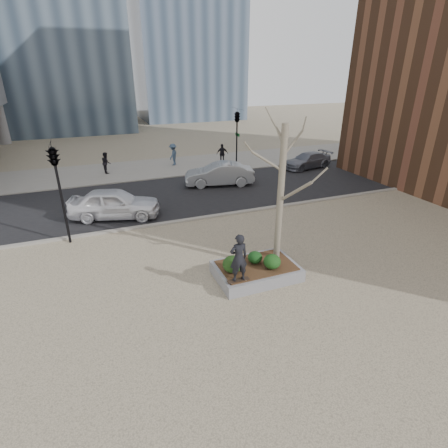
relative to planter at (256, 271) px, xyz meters
name	(u,v)px	position (x,y,z in m)	size (l,w,h in m)	color
ground	(231,282)	(-1.00, 0.00, -0.23)	(120.00, 120.00, 0.00)	tan
street	(168,197)	(-1.00, 10.00, -0.21)	(60.00, 8.00, 0.02)	black
far_sidewalk	(148,169)	(-1.00, 17.00, -0.21)	(60.00, 6.00, 0.02)	gray
planter	(256,271)	(0.00, 0.00, 0.00)	(3.00, 2.00, 0.45)	gray
planter_mulch	(256,265)	(0.00, 0.00, 0.25)	(2.70, 1.70, 0.04)	#382314
sycamore_tree	(282,173)	(1.00, 0.30, 3.56)	(2.80, 2.80, 6.60)	gray
shrub_left	(233,264)	(-1.00, -0.11, 0.57)	(0.72, 0.72, 0.61)	black
shrub_middle	(255,257)	(0.01, 0.17, 0.49)	(0.54, 0.54, 0.46)	#113714
shrub_right	(272,262)	(0.42, -0.40, 0.53)	(0.63, 0.63, 0.53)	#143711
skateboard	(238,281)	(-1.05, -0.71, 0.26)	(0.78, 0.20, 0.07)	black
skateboarder	(239,258)	(-1.05, -0.71, 1.16)	(0.63, 0.41, 1.71)	black
police_car	(115,203)	(-4.28, 7.78, 0.57)	(1.82, 4.54, 1.55)	white
car_silver	(219,174)	(2.72, 11.04, 0.54)	(1.57, 4.50, 1.48)	gray
car_third	(307,160)	(10.68, 12.65, 0.39)	(1.66, 4.08, 1.18)	slate
pedestrian_a	(106,163)	(-4.01, 16.83, 0.57)	(0.75, 0.59, 1.55)	black
pedestrian_b	(173,154)	(1.18, 17.38, 0.65)	(1.10, 0.63, 1.70)	#374C64
pedestrian_c	(222,154)	(5.03, 16.43, 0.59)	(0.93, 0.39, 1.59)	black
traffic_light_near	(61,195)	(-6.50, 5.60, 2.02)	(0.60, 2.48, 4.50)	black
traffic_light_far	(237,139)	(5.50, 14.60, 2.02)	(0.60, 2.48, 4.50)	black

